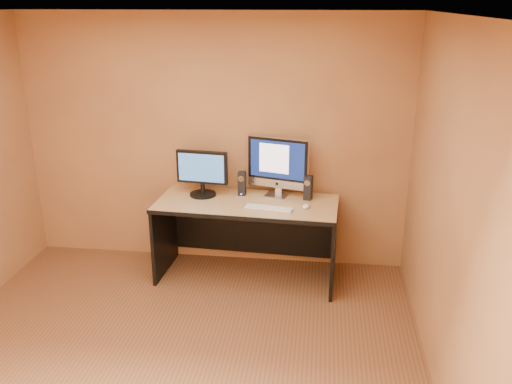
% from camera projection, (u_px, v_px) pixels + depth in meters
% --- Properties ---
extents(floor, '(4.00, 4.00, 0.00)m').
position_uv_depth(floor, '(167.00, 372.00, 4.15)').
color(floor, brown).
rests_on(floor, ground).
extents(walls, '(4.00, 4.00, 2.60)m').
position_uv_depth(walls, '(157.00, 215.00, 3.72)').
color(walls, '#A47442').
rests_on(walls, ground).
extents(ceiling, '(4.00, 4.00, 0.00)m').
position_uv_depth(ceiling, '(143.00, 16.00, 3.28)').
color(ceiling, white).
rests_on(ceiling, walls).
extents(desk, '(1.81, 0.87, 0.82)m').
position_uv_depth(desk, '(247.00, 240.00, 5.44)').
color(desk, tan).
rests_on(desk, ground).
extents(imac, '(0.67, 0.39, 0.61)m').
position_uv_depth(imac, '(277.00, 167.00, 5.37)').
color(imac, '#B9B9BD').
rests_on(imac, desk).
extents(second_monitor, '(0.56, 0.32, 0.46)m').
position_uv_depth(second_monitor, '(202.00, 173.00, 5.41)').
color(second_monitor, black).
rests_on(second_monitor, desk).
extents(speaker_left, '(0.08, 0.08, 0.24)m').
position_uv_depth(speaker_left, '(242.00, 183.00, 5.47)').
color(speaker_left, black).
rests_on(speaker_left, desk).
extents(speaker_right, '(0.09, 0.10, 0.24)m').
position_uv_depth(speaker_right, '(308.00, 188.00, 5.34)').
color(speaker_right, black).
rests_on(speaker_right, desk).
extents(keyboard, '(0.49, 0.20, 0.02)m').
position_uv_depth(keyboard, '(268.00, 208.00, 5.12)').
color(keyboard, silver).
rests_on(keyboard, desk).
extents(mouse, '(0.08, 0.12, 0.04)m').
position_uv_depth(mouse, '(306.00, 206.00, 5.15)').
color(mouse, white).
rests_on(mouse, desk).
extents(cable_a, '(0.06, 0.24, 0.01)m').
position_uv_depth(cable_a, '(276.00, 191.00, 5.60)').
color(cable_a, black).
rests_on(cable_a, desk).
extents(cable_b, '(0.10, 0.18, 0.01)m').
position_uv_depth(cable_b, '(276.00, 192.00, 5.56)').
color(cable_b, black).
rests_on(cable_b, desk).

